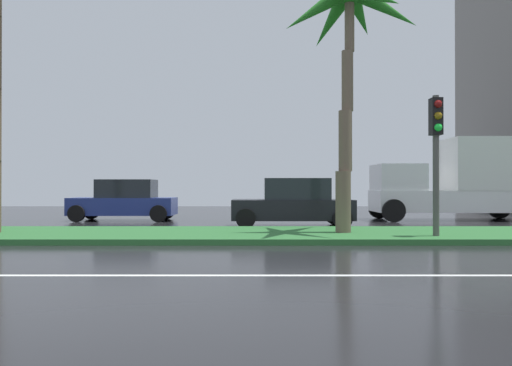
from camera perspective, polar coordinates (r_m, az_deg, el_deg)
ground_plane at (r=15.17m, az=-9.05°, el=-5.99°), size 90.00×42.00×0.10m
near_lane_divider_stripe at (r=8.38m, az=-16.59°, el=-10.16°), size 81.00×0.14×0.01m
median_strip at (r=14.18m, az=-9.68°, el=-5.87°), size 85.50×4.00×0.15m
palm_tree_centre_left at (r=14.96m, az=10.59°, el=17.69°), size 4.04×4.08×7.36m
traffic_signal_median_right at (r=13.66m, az=19.88°, el=4.78°), size 0.28×0.43×3.64m
car_in_traffic_leading at (r=21.52m, az=-15.05°, el=-2.00°), size 4.30×2.02×1.72m
car_in_traffic_second at (r=17.82m, az=4.18°, el=-2.34°), size 4.30×2.02×1.72m
box_truck_following at (r=22.62m, az=21.38°, el=-0.08°), size 6.40×2.64×3.46m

